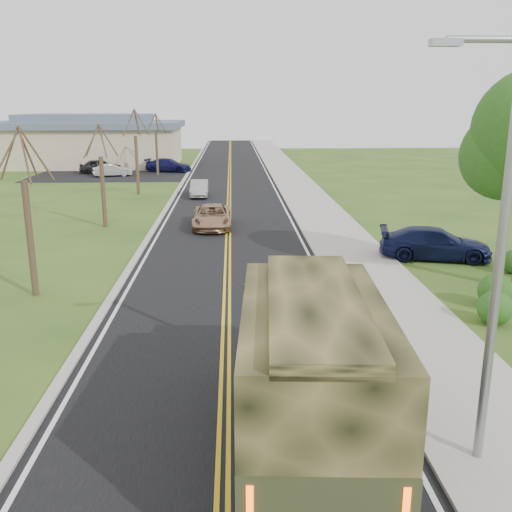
{
  "coord_description": "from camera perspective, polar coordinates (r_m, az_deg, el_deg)",
  "views": [
    {
      "loc": [
        0.23,
        -10.12,
        6.8
      ],
      "look_at": [
        1.02,
        8.5,
        1.8
      ],
      "focal_mm": 40.0,
      "sensor_mm": 36.0,
      "label": 1
    }
  ],
  "objects": [
    {
      "name": "lot_car_silver",
      "position": [
        56.97,
        -14.2,
        8.31
      ],
      "size": [
        3.81,
        2.34,
        1.18
      ],
      "primitive_type": "imported",
      "rotation": [
        0.0,
        0.0,
        1.9
      ],
      "color": "silver",
      "rests_on": "ground"
    },
    {
      "name": "lot_car_navy",
      "position": [
        59.67,
        -8.74,
        8.96
      ],
      "size": [
        4.99,
        2.91,
        1.36
      ],
      "primitive_type": "imported",
      "rotation": [
        0.0,
        0.0,
        1.34
      ],
      "color": "#10113C",
      "rests_on": "ground"
    },
    {
      "name": "ground",
      "position": [
        12.19,
        -3.27,
        -18.91
      ],
      "size": [
        160.0,
        160.0,
        0.0
      ],
      "primitive_type": "plane",
      "color": "#2B4C19",
      "rests_on": "ground"
    },
    {
      "name": "bare_tree_b",
      "position": [
        33.21,
        -15.09,
        7.02
      ],
      "size": [
        1.83,
        2.14,
        5.73
      ],
      "color": "#38281C",
      "rests_on": "ground"
    },
    {
      "name": "lot_car_dark",
      "position": [
        59.97,
        -15.27,
        8.67
      ],
      "size": [
        4.47,
        3.05,
        1.41
      ],
      "primitive_type": "imported",
      "rotation": [
        0.0,
        0.0,
        1.94
      ],
      "color": "black",
      "rests_on": "ground"
    },
    {
      "name": "sidewalk_right",
      "position": [
        50.89,
        4.03,
        7.36
      ],
      "size": [
        3.2,
        120.0,
        0.1
      ],
      "primitive_type": "cube",
      "color": "#9E998E",
      "rests_on": "ground"
    },
    {
      "name": "bare_tree_c",
      "position": [
        44.89,
        -11.85,
        9.56
      ],
      "size": [
        2.04,
        2.39,
        6.42
      ],
      "color": "#38281C",
      "rests_on": "ground"
    },
    {
      "name": "military_truck",
      "position": [
        11.13,
        5.46,
        -10.35
      ],
      "size": [
        2.91,
        7.31,
        3.57
      ],
      "rotation": [
        0.0,
        0.0,
        -0.06
      ],
      "color": "black",
      "rests_on": "ground"
    },
    {
      "name": "commercial_building",
      "position": [
        68.18,
        -16.48,
        10.96
      ],
      "size": [
        25.5,
        21.5,
        5.65
      ],
      "color": "tan",
      "rests_on": "ground"
    },
    {
      "name": "road",
      "position": [
        50.58,
        -2.68,
        7.28
      ],
      "size": [
        8.0,
        120.0,
        0.01
      ],
      "primitive_type": "cube",
      "color": "black",
      "rests_on": "ground"
    },
    {
      "name": "curb_left",
      "position": [
        50.76,
        -7.41,
        7.25
      ],
      "size": [
        0.3,
        120.0,
        0.1
      ],
      "primitive_type": "cube",
      "color": "#9E998E",
      "rests_on": "ground"
    },
    {
      "name": "sedan_silver",
      "position": [
        43.36,
        -5.68,
        6.74
      ],
      "size": [
        1.34,
        3.72,
        1.22
      ],
      "primitive_type": "imported",
      "rotation": [
        0.0,
        0.0,
        0.01
      ],
      "color": "#A8A8AD",
      "rests_on": "ground"
    },
    {
      "name": "pickup_navy",
      "position": [
        26.84,
        17.46,
        1.2
      ],
      "size": [
        5.2,
        2.97,
        1.42
      ],
      "primitive_type": "imported",
      "rotation": [
        0.0,
        0.0,
        1.36
      ],
      "color": "#0F1538",
      "rests_on": "ground"
    },
    {
      "name": "bare_tree_a",
      "position": [
        21.78,
        -21.79,
        2.89
      ],
      "size": [
        1.93,
        2.26,
        6.08
      ],
      "color": "#38281C",
      "rests_on": "ground"
    },
    {
      "name": "curb_right",
      "position": [
        50.72,
        2.05,
        7.37
      ],
      "size": [
        0.3,
        120.0,
        0.12
      ],
      "primitive_type": "cube",
      "color": "#9E998E",
      "rests_on": "ground"
    },
    {
      "name": "bare_tree_d",
      "position": [
        56.74,
        -9.9,
        10.51
      ],
      "size": [
        1.88,
        2.2,
        5.91
      ],
      "color": "#38281C",
      "rests_on": "ground"
    },
    {
      "name": "suv_champagne",
      "position": [
        32.22,
        -4.42,
        3.95
      ],
      "size": [
        2.19,
        4.62,
        1.28
      ],
      "primitive_type": "imported",
      "rotation": [
        0.0,
        0.0,
        0.01
      ],
      "color": "tan",
      "rests_on": "ground"
    },
    {
      "name": "street_light",
      "position": [
        10.95,
        22.89,
        1.32
      ],
      "size": [
        1.65,
        0.22,
        8.0
      ],
      "color": "gray",
      "rests_on": "ground"
    }
  ]
}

